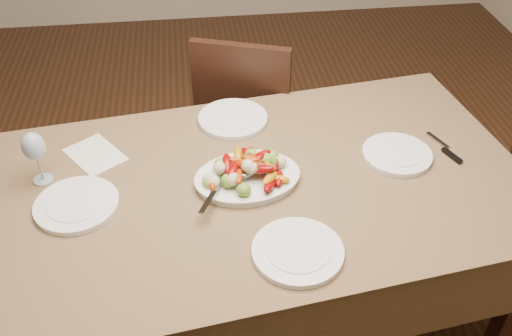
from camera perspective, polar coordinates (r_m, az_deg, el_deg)
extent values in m
plane|color=#361E10|center=(2.48, -3.92, -14.86)|extent=(6.00, 6.00, 0.00)
cube|color=brown|center=(2.18, 0.00, -9.06)|extent=(1.96, 1.27, 0.76)
ellipsoid|color=white|center=(1.90, -0.86, -1.13)|extent=(0.37, 0.30, 0.02)
cylinder|color=white|center=(1.90, -17.50, -3.54)|extent=(0.27, 0.27, 0.02)
cylinder|color=white|center=(2.07, 13.92, 1.31)|extent=(0.24, 0.24, 0.02)
cylinder|color=white|center=(2.20, -2.32, 4.93)|extent=(0.27, 0.27, 0.02)
cylinder|color=white|center=(1.68, 4.19, -8.34)|extent=(0.27, 0.27, 0.02)
cube|color=silver|center=(2.11, -15.79, 1.30)|extent=(0.24, 0.26, 0.00)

